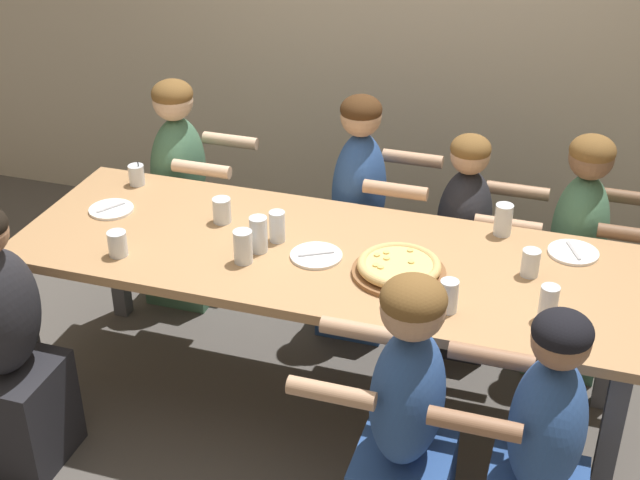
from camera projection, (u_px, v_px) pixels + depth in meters
The scene contains 23 objects.
ground_plane at pixel (320, 404), 3.88m from camera, with size 18.00×18.00×0.00m, color #514C47.
dining_table at pixel (320, 268), 3.54m from camera, with size 2.44×0.87×0.78m.
pizza_board_main at pixel (399, 268), 3.33m from camera, with size 0.36×0.36×0.06m.
empty_plate_a at pixel (317, 256), 3.46m from camera, with size 0.20×0.20×0.02m.
empty_plate_b at pixel (573, 252), 3.48m from camera, with size 0.20×0.20×0.02m.
empty_plate_c at pixel (111, 209), 3.79m from camera, with size 0.19×0.19×0.02m.
cocktail_glass_blue at pixel (137, 176), 4.00m from camera, with size 0.07×0.07×0.12m.
drinking_glass_a at pixel (449, 297), 3.11m from camera, with size 0.07×0.07×0.12m.
drinking_glass_b at pixel (118, 245), 3.45m from camera, with size 0.07×0.07×0.10m.
drinking_glass_c at pixel (222, 212), 3.69m from camera, with size 0.08×0.08×0.11m.
drinking_glass_d at pixel (243, 247), 3.40m from camera, with size 0.07×0.07×0.13m.
drinking_glass_e at pixel (503, 222), 3.59m from camera, with size 0.07×0.07×0.13m.
drinking_glass_f at pixel (259, 234), 3.47m from camera, with size 0.07×0.07×0.15m.
drinking_glass_g at pixel (277, 226), 3.54m from camera, with size 0.06×0.06×0.13m.
drinking_glass_h at pixel (530, 264), 3.32m from camera, with size 0.07×0.07×0.11m.
drinking_glass_i at pixel (548, 305), 3.07m from camera, with size 0.07×0.07×0.13m.
diner_far_right at pixel (575, 265), 3.92m from camera, with size 0.51×0.40×1.13m.
diner_far_center at pixel (359, 227), 4.16m from camera, with size 0.51×0.40×1.19m.
diner_near_right at pixel (539, 470), 2.85m from camera, with size 0.51×0.40×1.10m.
diner_far_midright at pixel (462, 254), 4.06m from camera, with size 0.51×0.40×1.06m.
diner_near_left at pixel (9, 354), 3.36m from camera, with size 0.51×0.40×1.13m.
diner_near_midright at pixel (404, 434), 2.95m from camera, with size 0.51×0.40×1.14m.
diner_far_left at pixel (182, 201), 4.41m from camera, with size 0.51×0.40×1.16m.
Camera 1 is at (0.92, -2.88, 2.55)m, focal length 50.00 mm.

